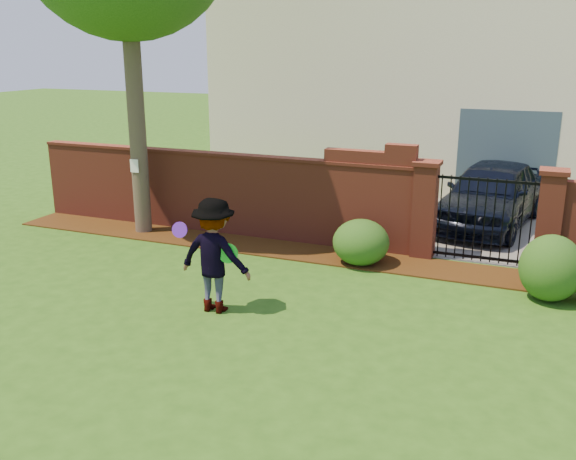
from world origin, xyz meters
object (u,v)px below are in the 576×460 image
at_px(man, 213,256).
at_px(frisbee_purple, 180,230).
at_px(frisbee_green, 228,253).
at_px(car, 488,196).

bearing_deg(man, frisbee_purple, 28.71).
xyz_separation_m(man, frisbee_green, (0.28, -0.03, 0.09)).
bearing_deg(frisbee_green, car, 63.80).
bearing_deg(man, frisbee_green, 174.04).
distance_m(car, man, 7.23).
height_order(frisbee_purple, frisbee_green, frisbee_purple).
xyz_separation_m(man, frisbee_purple, (-0.42, -0.22, 0.43)).
bearing_deg(car, man, -109.01).
distance_m(car, frisbee_purple, 7.65).
bearing_deg(man, car, -117.55).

